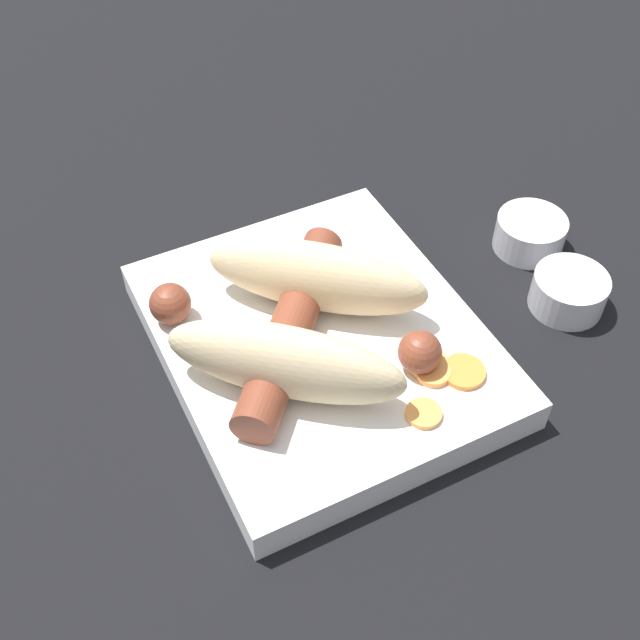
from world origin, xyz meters
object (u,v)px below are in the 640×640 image
Objects in this scene: sausage at (292,327)px; condiment_cup_near at (568,293)px; condiment_cup_far at (530,235)px; bread_roll at (301,317)px; food_tray at (320,343)px.

sausage is 2.87× the size of condiment_cup_near.
bread_roll is at bearing 98.36° from condiment_cup_far.
sausage is at bearing 47.85° from bread_roll.
sausage is at bearing 79.48° from condiment_cup_near.
condiment_cup_near is (-0.04, -0.20, -0.03)m from sausage.
condiment_cup_near is (-0.04, -0.18, -0.00)m from food_tray.
sausage is at bearing 91.43° from food_tray.
bread_roll reaches higher than food_tray.
condiment_cup_far is at bearing -11.86° from condiment_cup_near.
condiment_cup_near is at bearing -100.52° from sausage.
bread_roll is 0.01m from sausage.
bread_roll is 1.22× the size of sausage.
condiment_cup_far is (0.03, -0.20, -0.04)m from bread_roll.
condiment_cup_far is (0.03, -0.21, -0.03)m from sausage.
food_tray is 1.55× the size of sausage.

